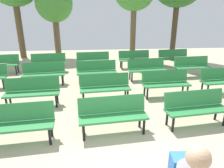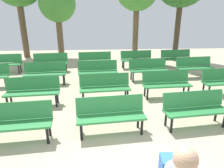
% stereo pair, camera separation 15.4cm
% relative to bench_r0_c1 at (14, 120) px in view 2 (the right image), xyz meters
% --- Properties ---
extents(bench_r0_c1, '(1.64, 0.62, 0.87)m').
position_rel_bench_r0_c1_xyz_m(bench_r0_c1, '(0.00, 0.00, 0.00)').
color(bench_r0_c1, '#2D8442').
rests_on(bench_r0_c1, ground_plane).
extents(bench_r0_c2, '(1.64, 0.62, 0.87)m').
position_rel_bench_r0_c1_xyz_m(bench_r0_c2, '(2.12, 0.20, 0.00)').
color(bench_r0_c2, '#2D8442').
rests_on(bench_r0_c2, ground_plane).
extents(bench_r0_c3, '(1.64, 0.64, 0.87)m').
position_rel_bench_r0_c1_xyz_m(bench_r0_c3, '(4.22, 0.37, 0.00)').
color(bench_r0_c3, '#2D8442').
rests_on(bench_r0_c3, ground_plane).
extents(bench_r1_c1, '(1.63, 0.59, 0.87)m').
position_rel_bench_r0_c1_xyz_m(bench_r1_c1, '(-0.16, 1.85, 0.00)').
color(bench_r1_c1, '#2D8442').
rests_on(bench_r1_c1, ground_plane).
extents(bench_r1_c2, '(1.63, 0.60, 0.87)m').
position_rel_bench_r0_c1_xyz_m(bench_r1_c2, '(2.04, 2.04, 0.00)').
color(bench_r1_c2, '#2D8442').
rests_on(bench_r1_c2, ground_plane).
extents(bench_r1_c3, '(1.62, 0.57, 0.87)m').
position_rel_bench_r0_c1_xyz_m(bench_r1_c3, '(4.12, 2.25, 0.00)').
color(bench_r1_c3, '#2D8442').
rests_on(bench_r1_c3, ground_plane).
extents(bench_r2_c1, '(1.63, 0.61, 0.87)m').
position_rel_bench_r0_c1_xyz_m(bench_r2_c1, '(-0.25, 3.80, 0.00)').
color(bench_r2_c1, '#2D8442').
rests_on(bench_r2_c1, ground_plane).
extents(bench_r2_c2, '(1.63, 0.59, 0.87)m').
position_rel_bench_r0_c1_xyz_m(bench_r2_c2, '(1.82, 3.91, 0.00)').
color(bench_r2_c2, '#2D8442').
rests_on(bench_r2_c2, ground_plane).
extents(bench_r2_c3, '(1.64, 0.63, 0.87)m').
position_rel_bench_r0_c1_xyz_m(bench_r2_c3, '(3.93, 4.08, 0.00)').
color(bench_r2_c3, '#2D8442').
rests_on(bench_r2_c3, ground_plane).
extents(bench_r2_c4, '(1.63, 0.61, 0.87)m').
position_rel_bench_r0_c1_xyz_m(bench_r2_c4, '(6.04, 4.31, 0.00)').
color(bench_r2_c4, '#2D8442').
rests_on(bench_r2_c4, ground_plane).
extents(bench_r3_c0, '(1.63, 0.59, 0.87)m').
position_rel_bench_r0_c1_xyz_m(bench_r3_c0, '(-2.58, 5.51, 0.00)').
color(bench_r3_c0, '#2D8442').
rests_on(bench_r3_c0, ground_plane).
extents(bench_r3_c1, '(1.63, 0.61, 0.87)m').
position_rel_bench_r0_c1_xyz_m(bench_r3_c1, '(-0.44, 5.61, 0.00)').
color(bench_r3_c1, '#2D8442').
rests_on(bench_r3_c1, ground_plane).
extents(bench_r3_c2, '(1.63, 0.59, 0.87)m').
position_rel_bench_r0_c1_xyz_m(bench_r3_c2, '(1.68, 5.78, 0.00)').
color(bench_r3_c2, '#2D8442').
rests_on(bench_r3_c2, ground_plane).
extents(bench_r3_c3, '(1.63, 0.59, 0.87)m').
position_rel_bench_r0_c1_xyz_m(bench_r3_c3, '(3.79, 6.01, 0.00)').
color(bench_r3_c3, '#2D8442').
rests_on(bench_r3_c3, ground_plane).
extents(bench_r3_c4, '(1.64, 0.63, 0.87)m').
position_rel_bench_r0_c1_xyz_m(bench_r3_c4, '(5.91, 6.12, 0.00)').
color(bench_r3_c4, '#2D8442').
rests_on(bench_r3_c4, ground_plane).
extents(tree_3, '(2.15, 2.15, 4.27)m').
position_rel_bench_r0_c1_xyz_m(tree_3, '(-0.49, 8.87, 2.63)').
color(tree_3, brown).
rests_on(tree_3, ground_plane).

